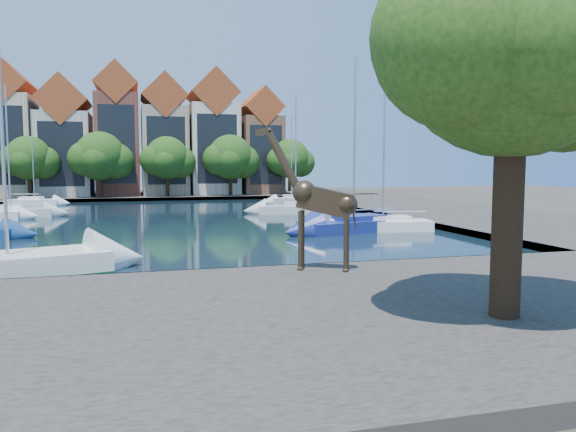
# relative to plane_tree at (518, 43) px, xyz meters

# --- Properties ---
(ground) EXTENTS (160.00, 160.00, 0.00)m
(ground) POSITION_rel_plane_tree_xyz_m (-7.62, 9.01, -7.67)
(ground) COLOR #38332B
(ground) RESTS_ON ground
(water_basin) EXTENTS (38.00, 50.00, 0.08)m
(water_basin) POSITION_rel_plane_tree_xyz_m (-7.62, 33.01, -7.63)
(water_basin) COLOR black
(water_basin) RESTS_ON ground
(near_quay) EXTENTS (50.00, 14.00, 0.50)m
(near_quay) POSITION_rel_plane_tree_xyz_m (-7.62, 2.01, -7.42)
(near_quay) COLOR #443F3B
(near_quay) RESTS_ON ground
(far_quay) EXTENTS (60.00, 16.00, 0.50)m
(far_quay) POSITION_rel_plane_tree_xyz_m (-7.62, 65.01, -7.42)
(far_quay) COLOR #443F3B
(far_quay) RESTS_ON ground
(right_quay) EXTENTS (14.00, 52.00, 0.50)m
(right_quay) POSITION_rel_plane_tree_xyz_m (17.38, 33.01, -7.42)
(right_quay) COLOR #443F3B
(right_quay) RESTS_ON ground
(plane_tree) EXTENTS (8.32, 6.40, 10.62)m
(plane_tree) POSITION_rel_plane_tree_xyz_m (0.00, 0.00, 0.00)
(plane_tree) COLOR #332114
(plane_tree) RESTS_ON near_quay
(townhouse_west_mid) EXTENTS (5.94, 9.18, 16.79)m
(townhouse_west_mid) POSITION_rel_plane_tree_xyz_m (-24.62, 64.99, 0.56)
(townhouse_west_mid) COLOR beige
(townhouse_west_mid) RESTS_ON far_quay
(townhouse_west_inner) EXTENTS (6.43, 9.18, 15.15)m
(townhouse_west_inner) POSITION_rel_plane_tree_xyz_m (-18.12, 64.99, -0.32)
(townhouse_west_inner) COLOR beige
(townhouse_west_inner) RESTS_ON far_quay
(townhouse_center) EXTENTS (5.44, 9.18, 16.93)m
(townhouse_center) POSITION_rel_plane_tree_xyz_m (-11.62, 64.99, 0.69)
(townhouse_center) COLOR brown
(townhouse_center) RESTS_ON far_quay
(townhouse_east_inner) EXTENTS (5.94, 9.18, 15.79)m
(townhouse_east_inner) POSITION_rel_plane_tree_xyz_m (-5.62, 64.99, 0.06)
(townhouse_east_inner) COLOR tan
(townhouse_east_inner) RESTS_ON far_quay
(townhouse_east_mid) EXTENTS (6.43, 9.18, 16.65)m
(townhouse_east_mid) POSITION_rel_plane_tree_xyz_m (0.88, 64.99, 0.43)
(townhouse_east_mid) COLOR beige
(townhouse_east_mid) RESTS_ON far_quay
(townhouse_east_end) EXTENTS (5.44, 9.18, 14.43)m
(townhouse_east_end) POSITION_rel_plane_tree_xyz_m (7.38, 64.99, -0.56)
(townhouse_east_end) COLOR brown
(townhouse_east_end) RESTS_ON far_quay
(far_tree_west) EXTENTS (6.76, 5.20, 7.36)m
(far_tree_west) POSITION_rel_plane_tree_xyz_m (-21.52, 59.50, -2.60)
(far_tree_west) COLOR #332114
(far_tree_west) RESTS_ON far_quay
(far_tree_mid_west) EXTENTS (7.80, 6.00, 8.00)m
(far_tree_mid_west) POSITION_rel_plane_tree_xyz_m (-13.51, 59.50, -2.38)
(far_tree_mid_west) COLOR #332114
(far_tree_mid_west) RESTS_ON far_quay
(far_tree_mid_east) EXTENTS (7.02, 5.40, 7.52)m
(far_tree_mid_east) POSITION_rel_plane_tree_xyz_m (-5.52, 59.50, -2.54)
(far_tree_mid_east) COLOR #332114
(far_tree_mid_east) RESTS_ON far_quay
(far_tree_east) EXTENTS (7.54, 5.80, 7.84)m
(far_tree_east) POSITION_rel_plane_tree_xyz_m (2.49, 59.50, -2.43)
(far_tree_east) COLOR #332114
(far_tree_east) RESTS_ON far_quay
(far_tree_far_east) EXTENTS (6.76, 5.20, 7.36)m
(far_tree_far_east) POSITION_rel_plane_tree_xyz_m (10.48, 59.50, -2.60)
(far_tree_far_east) COLOR #332114
(far_tree_far_east) RESTS_ON far_quay
(giraffe_statue) EXTENTS (3.61, 2.05, 5.49)m
(giraffe_statue) POSITION_rel_plane_tree_xyz_m (-2.88, 7.64, -4.47)
(giraffe_statue) COLOR #392A1C
(giraffe_statue) RESTS_ON near_quay
(sailboat_left_c) EXTENTS (6.50, 2.86, 10.89)m
(sailboat_left_c) POSITION_rel_plane_tree_xyz_m (-19.62, 38.24, -6.99)
(sailboat_left_c) COLOR silver
(sailboat_left_c) RESTS_ON water_basin
(sailboat_left_e) EXTENTS (5.52, 2.87, 10.36)m
(sailboat_left_e) POSITION_rel_plane_tree_xyz_m (-20.12, 53.01, -7.05)
(sailboat_left_e) COLOR white
(sailboat_left_e) RESTS_ON water_basin
(sailboat_right_a) EXTENTS (6.69, 3.41, 9.21)m
(sailboat_right_a) POSITION_rel_plane_tree_xyz_m (6.48, 21.88, -7.06)
(sailboat_right_a) COLOR white
(sailboat_right_a) RESTS_ON water_basin
(sailboat_right_b) EXTENTS (7.93, 4.63, 11.40)m
(sailboat_right_b) POSITION_rel_plane_tree_xyz_m (4.38, 21.90, -7.01)
(sailboat_right_b) COLOR navy
(sailboat_right_b) RESTS_ON water_basin
(sailboat_right_c) EXTENTS (6.93, 3.80, 10.66)m
(sailboat_right_c) POSITION_rel_plane_tree_xyz_m (4.38, 35.88, -7.03)
(sailboat_right_c) COLOR silver
(sailboat_right_c) RESTS_ON water_basin
(sailboat_right_d) EXTENTS (5.28, 2.70, 9.85)m
(sailboat_right_d) POSITION_rel_plane_tree_xyz_m (7.37, 47.92, -7.01)
(sailboat_right_d) COLOR silver
(sailboat_right_d) RESTS_ON water_basin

